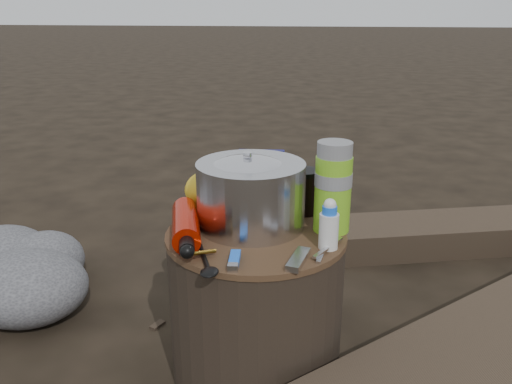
% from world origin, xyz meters
% --- Properties ---
extents(ground, '(60.00, 60.00, 0.00)m').
position_xyz_m(ground, '(0.00, 0.00, 0.00)').
color(ground, black).
rests_on(ground, ground).
extents(stump, '(0.41, 0.41, 0.38)m').
position_xyz_m(stump, '(0.00, 0.00, 0.19)').
color(stump, black).
rests_on(stump, ground).
extents(log_small, '(1.32, 0.63, 0.11)m').
position_xyz_m(log_small, '(0.78, 0.91, 0.05)').
color(log_small, '#372B20').
rests_on(log_small, ground).
extents(foil_windscreen, '(0.25, 0.25, 0.15)m').
position_xyz_m(foil_windscreen, '(-0.02, 0.04, 0.46)').
color(foil_windscreen, '#B9B9C0').
rests_on(foil_windscreen, stump).
extents(camping_pot, '(0.17, 0.17, 0.17)m').
position_xyz_m(camping_pot, '(-0.03, 0.04, 0.47)').
color(camping_pot, silver).
rests_on(camping_pot, stump).
extents(fuel_bottle, '(0.14, 0.26, 0.06)m').
position_xyz_m(fuel_bottle, '(-0.15, -0.05, 0.41)').
color(fuel_bottle, '#A41203').
rests_on(fuel_bottle, stump).
extents(thermos, '(0.08, 0.08, 0.21)m').
position_xyz_m(thermos, '(0.17, 0.05, 0.48)').
color(thermos, '#77BF21').
rests_on(thermos, stump).
extents(travel_mug, '(0.07, 0.07, 0.11)m').
position_xyz_m(travel_mug, '(0.10, 0.15, 0.44)').
color(travel_mug, black).
rests_on(travel_mug, stump).
extents(stuff_sack, '(0.16, 0.13, 0.11)m').
position_xyz_m(stuff_sack, '(-0.13, 0.12, 0.43)').
color(stuff_sack, gold).
rests_on(stuff_sack, stump).
extents(food_pouch, '(0.12, 0.04, 0.15)m').
position_xyz_m(food_pouch, '(-0.02, 0.17, 0.46)').
color(food_pouch, '#10115B').
rests_on(food_pouch, stump).
extents(lighter, '(0.03, 0.08, 0.01)m').
position_xyz_m(lighter, '(-0.02, -0.15, 0.39)').
color(lighter, blue).
rests_on(lighter, stump).
extents(multitool, '(0.04, 0.10, 0.01)m').
position_xyz_m(multitool, '(0.11, -0.13, 0.39)').
color(multitool, silver).
rests_on(multitool, stump).
extents(pot_grabber, '(0.06, 0.12, 0.01)m').
position_xyz_m(pot_grabber, '(0.16, -0.07, 0.39)').
color(pot_grabber, silver).
rests_on(pot_grabber, stump).
extents(spork, '(0.08, 0.14, 0.01)m').
position_xyz_m(spork, '(-0.08, -0.16, 0.39)').
color(spork, black).
rests_on(spork, stump).
extents(squeeze_bottle, '(0.04, 0.04, 0.10)m').
position_xyz_m(squeeze_bottle, '(0.17, -0.05, 0.43)').
color(squeeze_bottle, silver).
rests_on(squeeze_bottle, stump).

